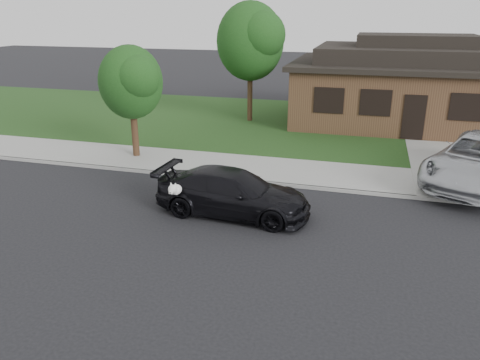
# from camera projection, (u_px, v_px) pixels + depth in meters

# --- Properties ---
(ground) EXTENTS (120.00, 120.00, 0.00)m
(ground) POSITION_uv_depth(u_px,v_px,m) (288.00, 230.00, 13.50)
(ground) COLOR black
(ground) RESTS_ON ground
(sidewalk) EXTENTS (60.00, 3.00, 0.12)m
(sidewalk) POSITION_uv_depth(u_px,v_px,m) (311.00, 173.00, 18.00)
(sidewalk) COLOR gray
(sidewalk) RESTS_ON ground
(curb) EXTENTS (60.00, 0.12, 0.12)m
(curb) POSITION_uv_depth(u_px,v_px,m) (305.00, 187.00, 16.65)
(curb) COLOR gray
(curb) RESTS_ON ground
(lawn) EXTENTS (60.00, 13.00, 0.13)m
(lawn) POSITION_uv_depth(u_px,v_px,m) (330.00, 126.00, 25.24)
(lawn) COLOR #193814
(lawn) RESTS_ON ground
(driveway) EXTENTS (4.50, 13.00, 0.14)m
(driveway) POSITION_uv_depth(u_px,v_px,m) (459.00, 150.00, 21.00)
(driveway) COLOR gray
(driveway) RESTS_ON ground
(sedan) EXTENTS (4.92, 2.48, 1.39)m
(sedan) POSITION_uv_depth(u_px,v_px,m) (233.00, 193.00, 14.38)
(sedan) COLOR black
(sedan) RESTS_ON ground
(recycling_bin) EXTENTS (0.69, 0.69, 0.92)m
(recycling_bin) POSITION_uv_depth(u_px,v_px,m) (445.00, 180.00, 15.80)
(recycling_bin) COLOR navy
(recycling_bin) RESTS_ON sidewalk
(house) EXTENTS (12.60, 8.60, 4.65)m
(house) POSITION_uv_depth(u_px,v_px,m) (411.00, 85.00, 25.32)
(house) COLOR #422B1C
(house) RESTS_ON ground
(tree_0) EXTENTS (3.78, 3.60, 6.34)m
(tree_0) POSITION_uv_depth(u_px,v_px,m) (253.00, 40.00, 24.71)
(tree_0) COLOR #332114
(tree_0) RESTS_ON ground
(tree_2) EXTENTS (2.73, 2.60, 4.59)m
(tree_2) POSITION_uv_depth(u_px,v_px,m) (132.00, 81.00, 18.87)
(tree_2) COLOR #332114
(tree_2) RESTS_ON ground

